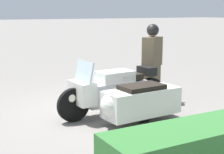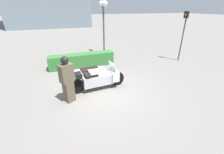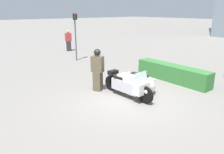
{
  "view_description": "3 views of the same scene",
  "coord_description": "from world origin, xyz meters",
  "px_view_note": "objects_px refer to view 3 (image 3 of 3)",
  "views": [
    {
      "loc": [
        3.15,
        6.23,
        2.11
      ],
      "look_at": [
        0.2,
        0.85,
        0.92
      ],
      "focal_mm": 55.0,
      "sensor_mm": 36.0,
      "label": 1
    },
    {
      "loc": [
        -1.68,
        -5.5,
        3.34
      ],
      "look_at": [
        0.38,
        0.0,
        0.6
      ],
      "focal_mm": 24.0,
      "sensor_mm": 36.0,
      "label": 2
    },
    {
      "loc": [
        5.85,
        -5.38,
        3.35
      ],
      "look_at": [
        -0.64,
        -0.17,
        0.79
      ],
      "focal_mm": 35.0,
      "sensor_mm": 36.0,
      "label": 3
    }
  ],
  "objects_px": {
    "hedge_bush_curbside": "(172,73)",
    "pedestrian_bystander": "(68,41)",
    "police_motorcycle": "(134,83)",
    "traffic_light_far": "(75,30)",
    "officer_rider": "(98,69)"
  },
  "relations": [
    {
      "from": "police_motorcycle",
      "to": "officer_rider",
      "type": "bearing_deg",
      "value": -149.29
    },
    {
      "from": "hedge_bush_curbside",
      "to": "traffic_light_far",
      "type": "height_order",
      "value": "traffic_light_far"
    },
    {
      "from": "police_motorcycle",
      "to": "traffic_light_far",
      "type": "distance_m",
      "value": 7.36
    },
    {
      "from": "police_motorcycle",
      "to": "pedestrian_bystander",
      "type": "bearing_deg",
      "value": 161.94
    },
    {
      "from": "officer_rider",
      "to": "traffic_light_far",
      "type": "xyz_separation_m",
      "value": [
        -5.75,
        2.26,
        1.12
      ]
    },
    {
      "from": "police_motorcycle",
      "to": "officer_rider",
      "type": "relative_size",
      "value": 1.41
    },
    {
      "from": "hedge_bush_curbside",
      "to": "pedestrian_bystander",
      "type": "xyz_separation_m",
      "value": [
        -10.57,
        -0.03,
        0.48
      ]
    },
    {
      "from": "hedge_bush_curbside",
      "to": "traffic_light_far",
      "type": "bearing_deg",
      "value": -168.69
    },
    {
      "from": "police_motorcycle",
      "to": "traffic_light_far",
      "type": "xyz_separation_m",
      "value": [
        -7.05,
        1.36,
        1.61
      ]
    },
    {
      "from": "police_motorcycle",
      "to": "hedge_bush_curbside",
      "type": "bearing_deg",
      "value": 89.36
    },
    {
      "from": "police_motorcycle",
      "to": "pedestrian_bystander",
      "type": "xyz_separation_m",
      "value": [
        -10.73,
        2.72,
        0.4
      ]
    },
    {
      "from": "hedge_bush_curbside",
      "to": "pedestrian_bystander",
      "type": "relative_size",
      "value": 2.24
    },
    {
      "from": "hedge_bush_curbside",
      "to": "pedestrian_bystander",
      "type": "distance_m",
      "value": 10.58
    },
    {
      "from": "officer_rider",
      "to": "traffic_light_far",
      "type": "relative_size",
      "value": 0.58
    },
    {
      "from": "traffic_light_far",
      "to": "pedestrian_bystander",
      "type": "bearing_deg",
      "value": 163.98
    }
  ]
}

